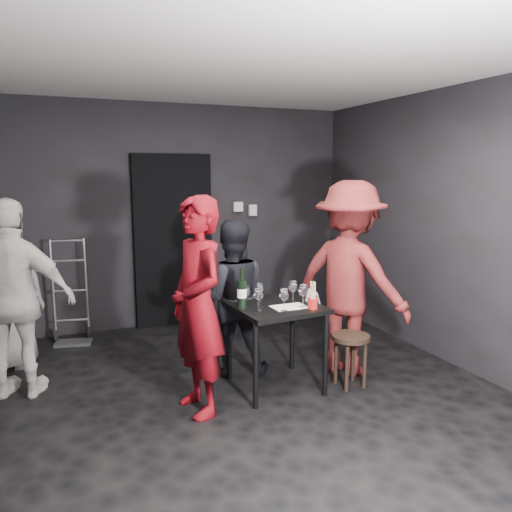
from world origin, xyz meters
name	(u,v)px	position (x,y,z in m)	size (l,w,h in m)	color
floor	(245,407)	(0.00, 0.00, 0.00)	(4.50, 5.00, 0.02)	black
ceiling	(243,58)	(0.00, 0.00, 2.70)	(4.50, 5.00, 0.02)	silver
wall_back	(171,216)	(0.00, 2.50, 1.35)	(4.50, 0.04, 2.70)	black
wall_right	(468,230)	(2.25, 0.00, 1.35)	(0.04, 5.00, 2.70)	black
doorway	(173,241)	(0.00, 2.44, 1.05)	(0.95, 0.10, 2.10)	black
wallbox_upper	(238,207)	(0.85, 2.45, 1.45)	(0.12, 0.06, 0.12)	#B7B7B2
wallbox_lower	(252,210)	(1.05, 2.45, 1.40)	(0.10, 0.06, 0.14)	#B7B7B2
hand_truck	(72,323)	(-1.22, 2.21, 0.21)	(0.39, 0.33, 1.16)	#B2B2B7
tasting_table	(276,316)	(0.40, 0.27, 0.65)	(0.72, 0.72, 0.75)	black
stool	(351,346)	(1.02, 0.04, 0.37)	(0.34, 0.34, 0.47)	#2E2116
server_red	(197,291)	(-0.35, 0.09, 0.98)	(0.72, 0.47, 1.96)	maroon
woman_black	(231,300)	(0.15, 0.73, 0.71)	(0.69, 0.38, 1.41)	black
man_maroon	(350,259)	(1.18, 0.33, 1.10)	(1.42, 0.66, 2.19)	maroon
bystander_cream	(14,287)	(-1.68, 0.93, 0.94)	(1.11, 0.53, 1.89)	beige
tasting_mat	(289,307)	(0.47, 0.16, 0.75)	(0.29, 0.19, 0.00)	white
wine_glass_a	(258,298)	(0.19, 0.16, 0.85)	(0.08, 0.08, 0.21)	white
wine_glass_b	(246,295)	(0.14, 0.31, 0.85)	(0.08, 0.08, 0.20)	white
wine_glass_c	(260,292)	(0.30, 0.41, 0.84)	(0.07, 0.07, 0.18)	white
wine_glass_d	(284,299)	(0.38, 0.06, 0.86)	(0.08, 0.08, 0.21)	white
wine_glass_e	(303,295)	(0.58, 0.12, 0.86)	(0.08, 0.08, 0.21)	white
wine_glass_f	(293,291)	(0.56, 0.27, 0.86)	(0.08, 0.08, 0.22)	white
wine_bottle	(242,293)	(0.09, 0.28, 0.88)	(0.08, 0.08, 0.34)	black
breadstick_cup	(313,296)	(0.63, 0.04, 0.86)	(0.08, 0.08, 0.25)	red
reserved_card	(311,297)	(0.71, 0.21, 0.81)	(0.09, 0.15, 0.11)	white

